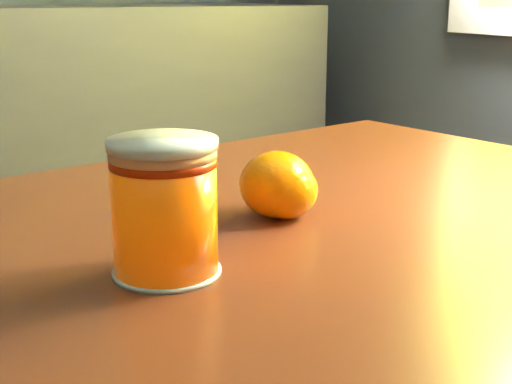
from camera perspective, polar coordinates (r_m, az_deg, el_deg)
table at (r=0.73m, az=2.52°, el=-9.00°), size 1.08×0.85×0.72m
juice_glass at (r=0.55m, az=-7.31°, el=-1.31°), size 0.08×0.08×0.11m
orange_front at (r=0.70m, az=1.68°, el=0.62°), size 0.09×0.09×0.07m
orange_back at (r=0.70m, az=2.38°, el=0.14°), size 0.07×0.07×0.06m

